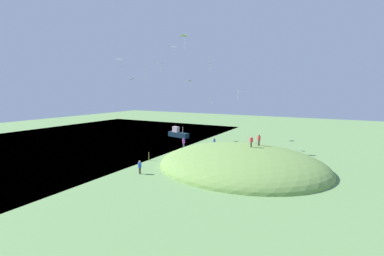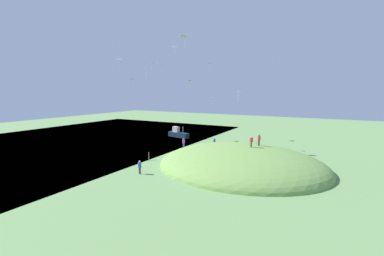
{
  "view_description": "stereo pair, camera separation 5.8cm",
  "coord_description": "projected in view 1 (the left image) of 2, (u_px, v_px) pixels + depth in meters",
  "views": [
    {
      "loc": [
        22.77,
        -37.71,
        11.04
      ],
      "look_at": [
        3.78,
        -3.14,
        5.49
      ],
      "focal_mm": 24.55,
      "sensor_mm": 36.0,
      "label": 1
    },
    {
      "loc": [
        22.82,
        -37.68,
        11.04
      ],
      "look_at": [
        3.78,
        -3.14,
        5.49
      ],
      "focal_mm": 24.55,
      "sensor_mm": 36.0,
      "label": 2
    }
  ],
  "objects": [
    {
      "name": "person_walking_path",
      "position": [
        140.0,
        166.0,
        35.05
      ],
      "size": [
        0.55,
        0.55,
        1.86
      ],
      "rotation": [
        0.0,
        0.0,
        0.21
      ],
      "color": "#40392C",
      "rests_on": "ground_plane"
    },
    {
      "name": "grass_hill",
      "position": [
        241.0,
        167.0,
        38.53
      ],
      "size": [
        24.76,
        21.27,
        6.21
      ],
      "primitive_type": "ellipsoid",
      "color": "#6F9749",
      "rests_on": "ground_plane"
    },
    {
      "name": "kite_10",
      "position": [
        119.0,
        60.0,
        47.98
      ],
      "size": [
        1.18,
        1.34,
        2.27
      ],
      "color": "silver"
    },
    {
      "name": "kite_2",
      "position": [
        239.0,
        92.0,
        48.97
      ],
      "size": [
        0.81,
        0.72,
        1.72
      ],
      "color": "white"
    },
    {
      "name": "person_watching_kites",
      "position": [
        259.0,
        139.0,
        38.95
      ],
      "size": [
        0.59,
        0.59,
        1.67
      ],
      "rotation": [
        0.0,
        0.0,
        1.14
      ],
      "color": "#422C2D",
      "rests_on": "grass_hill"
    },
    {
      "name": "boat_on_lake",
      "position": [
        178.0,
        134.0,
        63.4
      ],
      "size": [
        6.06,
        2.75,
        2.72
      ],
      "rotation": [
        0.0,
        0.0,
        2.9
      ],
      "color": "#112536",
      "rests_on": "lake_water"
    },
    {
      "name": "person_near_shore",
      "position": [
        214.0,
        142.0,
        49.01
      ],
      "size": [
        0.53,
        0.53,
        1.83
      ],
      "rotation": [
        0.0,
        0.0,
        0.21
      ],
      "color": "navy",
      "rests_on": "grass_hill"
    },
    {
      "name": "person_with_child",
      "position": [
        251.0,
        140.0,
        37.41
      ],
      "size": [
        0.63,
        0.63,
        1.58
      ],
      "rotation": [
        0.0,
        0.0,
        2.01
      ],
      "color": "black",
      "rests_on": "grass_hill"
    },
    {
      "name": "kite_5",
      "position": [
        132.0,
        79.0,
        50.36
      ],
      "size": [
        1.1,
        1.2,
        1.44
      ],
      "color": "white"
    },
    {
      "name": "kite_8",
      "position": [
        189.0,
        81.0,
        56.15
      ],
      "size": [
        0.97,
        1.04,
        1.71
      ],
      "color": "white"
    },
    {
      "name": "ground_plane",
      "position": [
        182.0,
        156.0,
        45.12
      ],
      "size": [
        160.0,
        160.0,
        0.0
      ],
      "primitive_type": "plane",
      "color": "#689253"
    },
    {
      "name": "kite_9",
      "position": [
        175.0,
        47.0,
        50.22
      ],
      "size": [
        0.99,
        1.16,
        1.38
      ],
      "color": "white"
    },
    {
      "name": "mooring_post",
      "position": [
        149.0,
        156.0,
        42.03
      ],
      "size": [
        0.14,
        0.14,
        1.36
      ],
      "primitive_type": "cylinder",
      "color": "brown",
      "rests_on": "ground_plane"
    },
    {
      "name": "kite_0",
      "position": [
        184.0,
        36.0,
        45.86
      ],
      "size": [
        1.33,
        1.07,
        2.34
      ],
      "color": "white"
    },
    {
      "name": "kite_1",
      "position": [
        147.0,
        69.0,
        45.7
      ],
      "size": [
        1.05,
        0.74,
        2.2
      ],
      "color": "silver"
    },
    {
      "name": "kite_4",
      "position": [
        152.0,
        63.0,
        58.42
      ],
      "size": [
        1.17,
        0.98,
        1.61
      ],
      "color": "silver"
    },
    {
      "name": "kite_7",
      "position": [
        210.0,
        64.0,
        59.06
      ],
      "size": [
        0.98,
        1.14,
        1.2
      ],
      "color": "white"
    },
    {
      "name": "kite_3",
      "position": [
        211.0,
        98.0,
        51.27
      ],
      "size": [
        0.84,
        1.0,
        1.3
      ],
      "color": "white"
    },
    {
      "name": "person_on_hilltop",
      "position": [
        184.0,
        142.0,
        43.9
      ],
      "size": [
        0.43,
        0.43,
        1.56
      ],
      "rotation": [
        0.0,
        0.0,
        6.27
      ],
      "color": "#25314C",
      "rests_on": "grass_hill"
    },
    {
      "name": "lake_water",
      "position": [
        72.0,
        142.0,
        58.84
      ],
      "size": [
        50.96,
        80.0,
        0.4
      ],
      "primitive_type": "cube",
      "color": "#2D4C66",
      "rests_on": "ground_plane"
    },
    {
      "name": "kite_6",
      "position": [
        160.0,
        64.0,
        52.08
      ],
      "size": [
        1.39,
        1.38,
        1.92
      ],
      "color": "white"
    }
  ]
}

